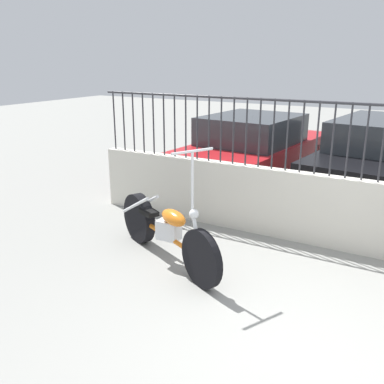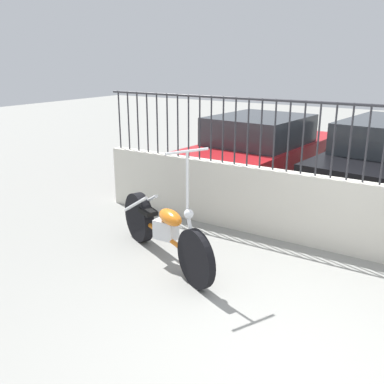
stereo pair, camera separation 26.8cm
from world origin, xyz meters
name	(u,v)px [view 2 (the right image)]	position (x,y,z in m)	size (l,w,h in m)	color
ground_plane	(298,364)	(0.00, 0.00, 0.00)	(40.00, 40.00, 0.00)	gray
low_wall	(366,221)	(0.00, 2.43, 0.49)	(8.31, 0.18, 0.98)	beige
fence_railing	(377,133)	(0.00, 2.43, 1.61)	(8.31, 0.04, 0.96)	#2D2D33
motorcycle_orange	(160,228)	(-2.19, 1.01, 0.40)	(2.01, 1.09, 1.54)	black
car_red	(262,149)	(-2.58, 5.06, 0.68)	(2.15, 4.19, 1.36)	black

